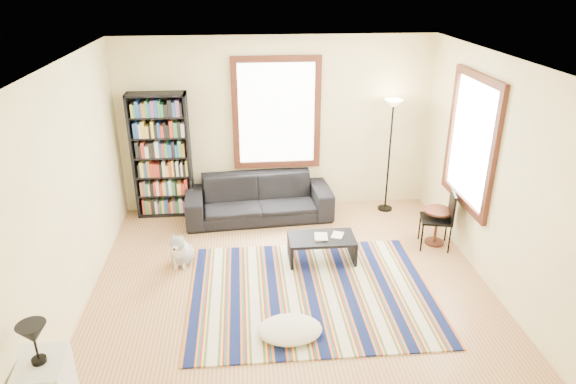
{
  "coord_description": "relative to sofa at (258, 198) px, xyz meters",
  "views": [
    {
      "loc": [
        -0.55,
        -5.44,
        3.7
      ],
      "look_at": [
        0.0,
        0.5,
        1.1
      ],
      "focal_mm": 32.0,
      "sensor_mm": 36.0,
      "label": 1
    }
  ],
  "objects": [
    {
      "name": "floor",
      "position": [
        0.33,
        -2.05,
        -0.39
      ],
      "size": [
        5.0,
        5.0,
        0.1
      ],
      "primitive_type": "cube",
      "color": "tan",
      "rests_on": "ground"
    },
    {
      "name": "ceiling",
      "position": [
        0.33,
        -2.05,
        2.51
      ],
      "size": [
        5.0,
        5.0,
        0.1
      ],
      "primitive_type": "cube",
      "color": "white",
      "rests_on": "floor"
    },
    {
      "name": "wall_back",
      "position": [
        0.33,
        0.5,
        1.06
      ],
      "size": [
        5.0,
        0.1,
        2.8
      ],
      "primitive_type": "cube",
      "color": "#FFF2AB",
      "rests_on": "floor"
    },
    {
      "name": "wall_front",
      "position": [
        0.33,
        -4.6,
        1.06
      ],
      "size": [
        5.0,
        0.1,
        2.8
      ],
      "primitive_type": "cube",
      "color": "#FFF2AB",
      "rests_on": "floor"
    },
    {
      "name": "wall_left",
      "position": [
        -2.22,
        -2.05,
        1.06
      ],
      "size": [
        0.1,
        5.0,
        2.8
      ],
      "primitive_type": "cube",
      "color": "#FFF2AB",
      "rests_on": "floor"
    },
    {
      "name": "wall_right",
      "position": [
        2.88,
        -2.05,
        1.06
      ],
      "size": [
        0.1,
        5.0,
        2.8
      ],
      "primitive_type": "cube",
      "color": "#FFF2AB",
      "rests_on": "floor"
    },
    {
      "name": "window_back",
      "position": [
        0.33,
        0.42,
        1.26
      ],
      "size": [
        1.2,
        0.06,
        1.6
      ],
      "primitive_type": "cube",
      "color": "white",
      "rests_on": "wall_back"
    },
    {
      "name": "window_right",
      "position": [
        2.8,
        -1.25,
        1.26
      ],
      "size": [
        0.06,
        1.2,
        1.6
      ],
      "primitive_type": "cube",
      "color": "white",
      "rests_on": "wall_right"
    },
    {
      "name": "rug",
      "position": [
        0.56,
        -2.2,
        -0.33
      ],
      "size": [
        2.99,
        2.39,
        0.02
      ],
      "primitive_type": "cube",
      "color": "#0D1644",
      "rests_on": "floor"
    },
    {
      "name": "sofa",
      "position": [
        0.0,
        0.0,
        0.0
      ],
      "size": [
        1.06,
        2.36,
        0.67
      ],
      "primitive_type": "imported",
      "rotation": [
        0.0,
        0.0,
        0.07
      ],
      "color": "black",
      "rests_on": "floor"
    },
    {
      "name": "bookshelf",
      "position": [
        -1.49,
        0.27,
        0.66
      ],
      "size": [
        0.9,
        0.3,
        2.0
      ],
      "primitive_type": "cube",
      "color": "black",
      "rests_on": "floor"
    },
    {
      "name": "coffee_table",
      "position": [
        0.81,
        -1.43,
        -0.16
      ],
      "size": [
        0.97,
        0.64,
        0.36
      ],
      "primitive_type": "cube",
      "rotation": [
        0.0,
        0.0,
        0.16
      ],
      "color": "black",
      "rests_on": "floor"
    },
    {
      "name": "book_a",
      "position": [
        0.71,
        -1.43,
        0.03
      ],
      "size": [
        0.2,
        0.25,
        0.02
      ],
      "primitive_type": "imported",
      "rotation": [
        0.0,
        0.0,
        -0.11
      ],
      "color": "beige",
      "rests_on": "coffee_table"
    },
    {
      "name": "book_b",
      "position": [
        0.96,
        -1.38,
        0.03
      ],
      "size": [
        0.21,
        0.24,
        0.02
      ],
      "primitive_type": "imported",
      "rotation": [
        0.0,
        0.0,
        -0.37
      ],
      "color": "beige",
      "rests_on": "coffee_table"
    },
    {
      "name": "floor_cushion",
      "position": [
        0.22,
        -2.99,
        -0.25
      ],
      "size": [
        0.87,
        0.79,
        0.18
      ],
      "primitive_type": "ellipsoid",
      "rotation": [
        0.0,
        0.0,
        0.44
      ],
      "color": "silver",
      "rests_on": "floor"
    },
    {
      "name": "floor_lamp",
      "position": [
        2.12,
        0.1,
        0.59
      ],
      "size": [
        0.35,
        0.35,
        1.86
      ],
      "primitive_type": null,
      "rotation": [
        0.0,
        0.0,
        0.2
      ],
      "color": "black",
      "rests_on": "floor"
    },
    {
      "name": "side_table",
      "position": [
        2.53,
        -1.1,
        -0.07
      ],
      "size": [
        0.49,
        0.49,
        0.54
      ],
      "primitive_type": "cylinder",
      "rotation": [
        0.0,
        0.0,
        0.25
      ],
      "color": "#421C10",
      "rests_on": "floor"
    },
    {
      "name": "folding_chair",
      "position": [
        2.48,
        -1.18,
        0.09
      ],
      "size": [
        0.5,
        0.49,
        0.86
      ],
      "primitive_type": "cube",
      "rotation": [
        0.0,
        0.0,
        -0.24
      ],
      "color": "black",
      "rests_on": "floor"
    },
    {
      "name": "table_lamp",
      "position": [
        -1.97,
        -3.97,
        0.55
      ],
      "size": [
        0.26,
        0.26,
        0.38
      ],
      "primitive_type": null,
      "rotation": [
        0.0,
        0.0,
        -0.1
      ],
      "color": "black",
      "rests_on": "white_cabinet"
    },
    {
      "name": "dog",
      "position": [
        -1.08,
        -1.34,
        -0.08
      ],
      "size": [
        0.45,
        0.56,
        0.5
      ],
      "primitive_type": null,
      "rotation": [
        0.0,
        0.0,
        -0.19
      ],
      "color": "#A9A9A9",
      "rests_on": "floor"
    }
  ]
}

